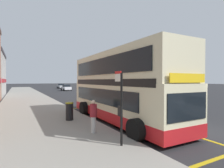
# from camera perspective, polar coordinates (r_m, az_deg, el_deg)

# --- Properties ---
(ground_plane) EXTENTS (260.00, 260.00, 0.00)m
(ground_plane) POSITION_cam_1_polar(r_m,az_deg,el_deg) (38.50, -15.72, -2.83)
(ground_plane) COLOR #28282B
(pavement_near) EXTENTS (6.00, 76.00, 0.14)m
(pavement_near) POSITION_cam_1_polar(r_m,az_deg,el_deg) (37.61, -26.20, -2.89)
(pavement_near) COLOR gray
(pavement_near) RESTS_ON ground
(double_decker_bus) EXTENTS (3.22, 10.58, 4.40)m
(double_decker_bus) POSITION_cam_1_polar(r_m,az_deg,el_deg) (11.56, 2.30, -1.65)
(double_decker_bus) COLOR beige
(double_decker_bus) RESTS_ON ground
(bus_bay_markings) EXTENTS (3.10, 12.90, 0.01)m
(bus_bay_markings) POSITION_cam_1_polar(r_m,az_deg,el_deg) (11.79, 2.48, -11.70)
(bus_bay_markings) COLOR gold
(bus_bay_markings) RESTS_ON ground
(bus_stop_sign) EXTENTS (0.09, 0.51, 2.85)m
(bus_stop_sign) POSITION_cam_1_polar(r_m,az_deg,el_deg) (6.83, 2.73, -5.84)
(bus_stop_sign) COLOR black
(bus_stop_sign) RESTS_ON pavement_near
(parked_car_white_far) EXTENTS (2.09, 4.20, 1.62)m
(parked_car_white_far) POSITION_cam_1_polar(r_m,az_deg,el_deg) (47.32, -14.50, -1.12)
(parked_car_white_far) COLOR silver
(parked_car_white_far) RESTS_ON ground
(parked_car_silver_distant) EXTENTS (2.09, 4.20, 1.62)m
(parked_car_silver_distant) POSITION_cam_1_polar(r_m,az_deg,el_deg) (61.09, -16.10, -0.63)
(parked_car_silver_distant) COLOR #B2B5BA
(parked_car_silver_distant) RESTS_ON ground
(pedestrian_waiting_near_sign) EXTENTS (0.34, 0.34, 1.56)m
(pedestrian_waiting_near_sign) POSITION_cam_1_polar(r_m,az_deg,el_deg) (8.63, -6.00, -9.87)
(pedestrian_waiting_near_sign) COLOR #B7B2AD
(pedestrian_waiting_near_sign) RESTS_ON pavement_near
(litter_bin) EXTENTS (0.48, 0.48, 1.12)m
(litter_bin) POSITION_cam_1_polar(r_m,az_deg,el_deg) (11.56, -13.52, -8.48)
(litter_bin) COLOR black
(litter_bin) RESTS_ON pavement_near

